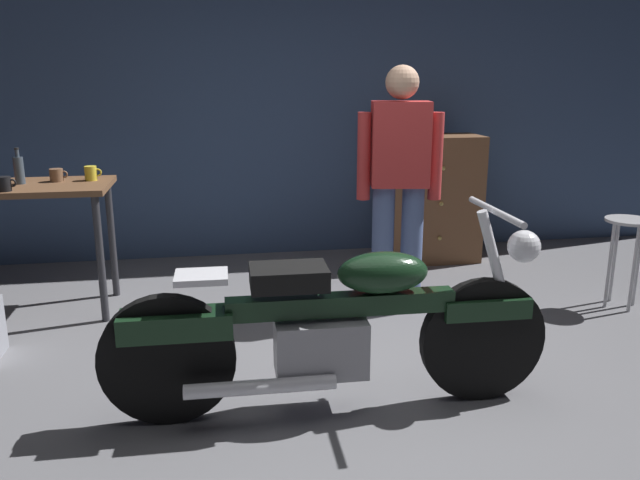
# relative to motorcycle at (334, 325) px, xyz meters

# --- Properties ---
(ground_plane) EXTENTS (12.00, 12.00, 0.00)m
(ground_plane) POSITION_rel_motorcycle_xyz_m (0.11, 0.13, -0.45)
(ground_plane) COLOR slate
(back_wall) EXTENTS (8.00, 0.12, 3.10)m
(back_wall) POSITION_rel_motorcycle_xyz_m (0.11, 2.93, 1.10)
(back_wall) COLOR #384C70
(back_wall) RESTS_ON ground_plane
(workbench) EXTENTS (1.30, 0.64, 0.90)m
(workbench) POSITION_rel_motorcycle_xyz_m (-1.89, 1.65, 0.34)
(workbench) COLOR brown
(workbench) RESTS_ON ground_plane
(motorcycle) EXTENTS (2.19, 0.60, 1.00)m
(motorcycle) POSITION_rel_motorcycle_xyz_m (0.00, 0.00, 0.00)
(motorcycle) COLOR black
(motorcycle) RESTS_ON ground_plane
(person_standing) EXTENTS (0.56, 0.28, 1.67)m
(person_standing) POSITION_rel_motorcycle_xyz_m (0.69, 1.28, 0.48)
(person_standing) COLOR #506292
(person_standing) RESTS_ON ground_plane
(shop_stool) EXTENTS (0.32, 0.32, 0.64)m
(shop_stool) POSITION_rel_motorcycle_xyz_m (2.29, 1.06, 0.05)
(shop_stool) COLOR #B2B2B7
(shop_stool) RESTS_ON ground_plane
(wooden_dresser) EXTENTS (0.80, 0.47, 1.10)m
(wooden_dresser) POSITION_rel_motorcycle_xyz_m (1.34, 2.43, 0.10)
(wooden_dresser) COLOR brown
(wooden_dresser) RESTS_ON ground_plane
(mug_yellow_tall) EXTENTS (0.12, 0.08, 0.10)m
(mug_yellow_tall) POSITION_rel_motorcycle_xyz_m (-1.37, 1.75, 0.50)
(mug_yellow_tall) COLOR yellow
(mug_yellow_tall) RESTS_ON workbench
(mug_brown_stoneware) EXTENTS (0.12, 0.09, 0.09)m
(mug_brown_stoneware) POSITION_rel_motorcycle_xyz_m (-1.60, 1.74, 0.49)
(mug_brown_stoneware) COLOR brown
(mug_brown_stoneware) RESTS_ON workbench
(mug_black_matte) EXTENTS (0.11, 0.08, 0.09)m
(mug_black_matte) POSITION_rel_motorcycle_xyz_m (-1.83, 1.41, 0.50)
(mug_black_matte) COLOR black
(mug_black_matte) RESTS_ON workbench
(bottle) EXTENTS (0.06, 0.06, 0.24)m
(bottle) POSITION_rel_motorcycle_xyz_m (-1.82, 1.68, 0.55)
(bottle) COLOR #3F4C59
(bottle) RESTS_ON workbench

